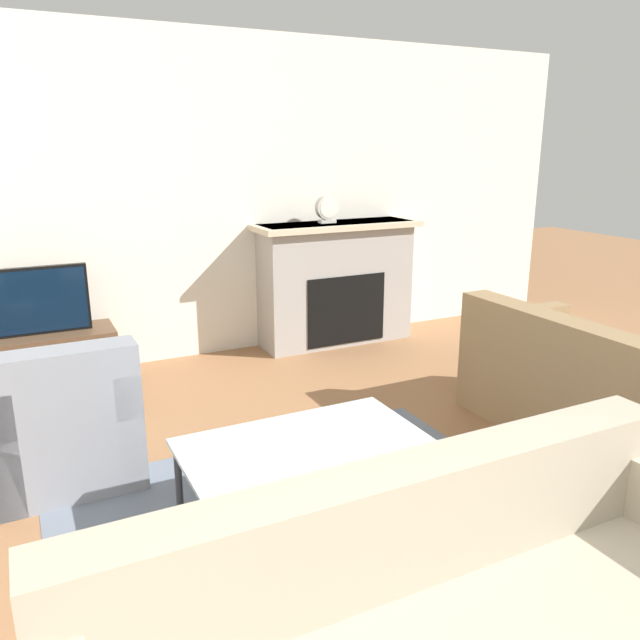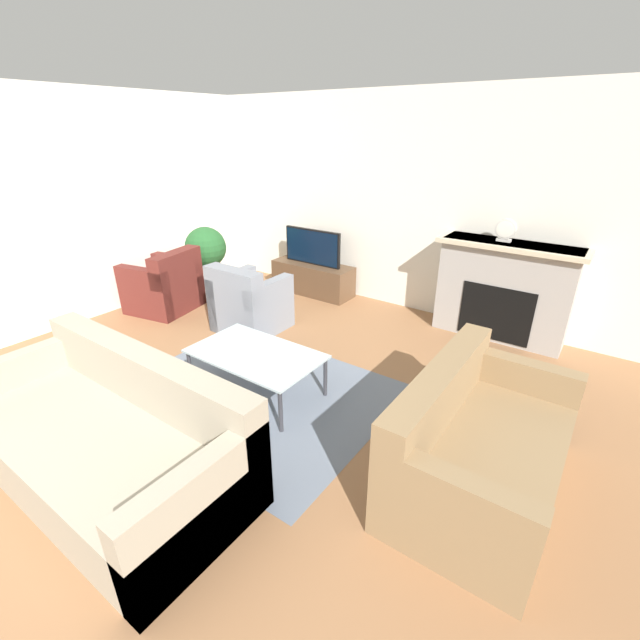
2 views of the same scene
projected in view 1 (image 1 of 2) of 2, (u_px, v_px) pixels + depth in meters
The scene contains 9 objects.
wall_back at pixel (141, 202), 5.02m from camera, with size 8.52×0.06×2.70m.
area_rug at pixel (309, 522), 3.08m from camera, with size 2.38×1.91×0.00m.
fireplace at pixel (336, 281), 5.74m from camera, with size 1.53×0.47×1.12m.
tv_stand at pixel (30, 364), 4.64m from camera, with size 1.23×0.43×0.45m.
tv at pixel (22, 302), 4.51m from camera, with size 0.92×0.06×0.50m.
couch_loveseat at pixel (589, 394), 3.91m from camera, with size 0.90×1.58×0.82m.
armchair_accent at pixel (65, 427), 3.41m from camera, with size 0.75×0.73×0.82m.
coffee_table at pixel (306, 450), 3.00m from camera, with size 1.18×0.71×0.41m.
mantel_clock at pixel (327, 209), 5.52m from camera, with size 0.21×0.07×0.24m.
Camera 1 is at (-0.98, -0.29, 1.80)m, focal length 35.00 mm.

